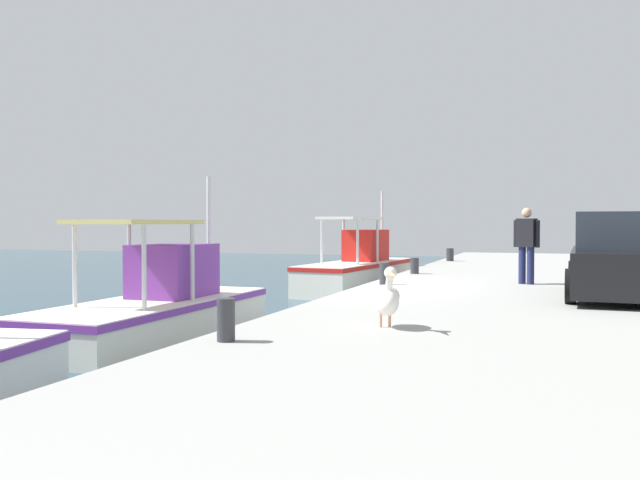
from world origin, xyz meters
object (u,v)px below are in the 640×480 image
(fishing_boat_second, at_px, (156,306))
(mooring_bollard_fourth, at_px, (450,255))
(mooring_bollard_third, at_px, (415,266))
(fisherman_standing, at_px, (526,242))
(pelican, at_px, (386,297))
(fishing_boat_third, at_px, (358,269))
(mooring_bollard_second, at_px, (384,274))
(parked_car, at_px, (622,259))
(mooring_bollard_nearest, at_px, (226,320))

(fishing_boat_second, relative_size, mooring_bollard_fourth, 12.99)
(mooring_bollard_third, bearing_deg, fisherman_standing, -127.19)
(mooring_bollard_third, bearing_deg, pelican, -171.02)
(fishing_boat_third, height_order, mooring_bollard_second, fishing_boat_third)
(mooring_bollard_third, height_order, mooring_bollard_fourth, mooring_bollard_fourth)
(fishing_boat_third, xyz_separation_m, fisherman_standing, (-5.12, -5.39, 1.07))
(fishing_boat_third, distance_m, fisherman_standing, 7.51)
(fisherman_standing, distance_m, parked_car, 3.05)
(pelican, height_order, mooring_bollard_fourth, pelican)
(fishing_boat_third, xyz_separation_m, mooring_bollard_third, (-2.86, -2.40, 0.34))
(mooring_bollard_nearest, bearing_deg, fisherman_standing, -18.54)
(fishing_boat_third, distance_m, mooring_bollard_third, 3.75)
(fishing_boat_third, xyz_separation_m, mooring_bollard_nearest, (-14.03, -2.40, 0.37))
(pelican, bearing_deg, fisherman_standing, -11.47)
(mooring_bollard_fourth, bearing_deg, mooring_bollard_nearest, 180.00)
(pelican, xyz_separation_m, mooring_bollard_third, (9.55, 1.51, -0.18))
(fishing_boat_second, bearing_deg, fisherman_standing, -53.96)
(mooring_bollard_second, bearing_deg, fishing_boat_second, 134.90)
(fisherman_standing, xyz_separation_m, mooring_bollard_nearest, (-8.90, 2.99, -0.70))
(fishing_boat_second, relative_size, mooring_bollard_nearest, 11.95)
(parked_car, distance_m, mooring_bollard_third, 6.73)
(fisherman_standing, bearing_deg, pelican, 168.53)
(mooring_bollard_second, distance_m, mooring_bollard_third, 3.48)
(fishing_boat_second, relative_size, fisherman_standing, 3.49)
(mooring_bollard_second, relative_size, mooring_bollard_fourth, 1.07)
(fisherman_standing, relative_size, mooring_bollard_fourth, 3.72)
(mooring_bollard_nearest, distance_m, mooring_bollard_third, 11.17)
(fishing_boat_second, height_order, fisherman_standing, fishing_boat_second)
(fisherman_standing, bearing_deg, fishing_boat_third, 46.46)
(pelican, xyz_separation_m, mooring_bollard_fourth, (16.06, 1.51, -0.17))
(parked_car, height_order, mooring_bollard_fourth, parked_car)
(pelican, distance_m, mooring_bollard_nearest, 2.22)
(fishing_boat_third, bearing_deg, fishing_boat_second, 173.22)
(mooring_bollard_nearest, height_order, mooring_bollard_fourth, mooring_bollard_nearest)
(fishing_boat_third, bearing_deg, pelican, -162.49)
(pelican, xyz_separation_m, mooring_bollard_second, (6.07, 1.51, -0.15))
(parked_car, bearing_deg, mooring_bollard_fourth, 22.87)
(pelican, bearing_deg, fishing_boat_second, 63.81)
(mooring_bollard_fourth, bearing_deg, mooring_bollard_third, 180.00)
(fisherman_standing, bearing_deg, parked_car, -144.56)
(fishing_boat_third, bearing_deg, mooring_bollard_second, -159.22)
(fisherman_standing, xyz_separation_m, mooring_bollard_fourth, (8.78, 2.99, -0.72))
(fishing_boat_third, distance_m, pelican, 13.02)
(parked_car, xyz_separation_m, mooring_bollard_nearest, (-6.43, 4.75, -0.46))
(fishing_boat_third, height_order, pelican, fishing_boat_third)
(fishing_boat_third, relative_size, mooring_bollard_second, 12.96)
(mooring_bollard_second, bearing_deg, parked_car, -104.94)
(fishing_boat_third, distance_m, mooring_bollard_second, 6.78)
(mooring_bollard_nearest, xyz_separation_m, mooring_bollard_second, (7.69, 0.00, -0.00))
(mooring_bollard_nearest, distance_m, mooring_bollard_fourth, 17.69)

